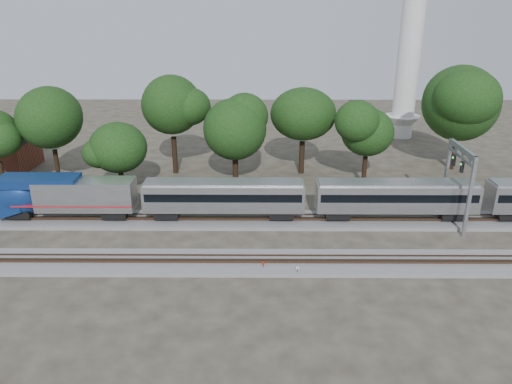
# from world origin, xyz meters

# --- Properties ---
(ground) EXTENTS (160.00, 160.00, 0.00)m
(ground) POSITION_xyz_m (0.00, 0.00, 0.00)
(ground) COLOR #383328
(ground) RESTS_ON ground
(track_far) EXTENTS (160.00, 5.00, 0.73)m
(track_far) POSITION_xyz_m (0.00, 6.00, 0.21)
(track_far) COLOR slate
(track_far) RESTS_ON ground
(track_near) EXTENTS (160.00, 5.00, 0.73)m
(track_near) POSITION_xyz_m (0.00, -4.00, 0.21)
(track_near) COLOR slate
(track_near) RESTS_ON ground
(train) EXTENTS (95.53, 3.30, 4.86)m
(train) POSITION_xyz_m (18.90, 6.00, 3.35)
(train) COLOR silver
(train) RESTS_ON ground
(switch_stand_red) EXTENTS (0.32, 0.07, 1.00)m
(switch_stand_red) POSITION_xyz_m (3.40, -5.21, 0.64)
(switch_stand_red) COLOR #512D19
(switch_stand_red) RESTS_ON ground
(switch_stand_white) EXTENTS (0.33, 0.07, 1.04)m
(switch_stand_white) POSITION_xyz_m (6.61, -6.18, 0.66)
(switch_stand_white) COLOR #512D19
(switch_stand_white) RESTS_ON ground
(switch_lever) EXTENTS (0.58, 0.48, 0.30)m
(switch_lever) POSITION_xyz_m (6.06, -5.27, 0.15)
(switch_lever) COLOR #512D19
(switch_lever) RESTS_ON ground
(signal_gantry) EXTENTS (0.64, 7.56, 9.19)m
(signal_gantry) POSITION_xyz_m (25.53, 6.00, 6.70)
(signal_gantry) COLOR gray
(signal_gantry) RESTS_ON ground
(tree_1) EXTENTS (9.83, 9.83, 13.86)m
(tree_1) POSITION_xyz_m (-24.87, 17.83, 9.66)
(tree_1) COLOR black
(tree_1) RESTS_ON ground
(tree_2) EXTENTS (6.77, 6.77, 9.55)m
(tree_2) POSITION_xyz_m (-15.06, 14.02, 6.64)
(tree_2) COLOR black
(tree_2) RESTS_ON ground
(tree_3) EXTENTS (10.42, 10.42, 14.69)m
(tree_3) POSITION_xyz_m (-9.53, 23.39, 10.24)
(tree_3) COLOR black
(tree_3) RESTS_ON ground
(tree_4) EXTENTS (8.22, 8.22, 11.59)m
(tree_4) POSITION_xyz_m (-0.29, 17.98, 8.07)
(tree_4) COLOR black
(tree_4) RESTS_ON ground
(tree_5) EXTENTS (9.08, 9.08, 12.80)m
(tree_5) POSITION_xyz_m (9.30, 23.45, 8.92)
(tree_5) COLOR black
(tree_5) RESTS_ON ground
(tree_6) EXTENTS (7.67, 7.67, 10.82)m
(tree_6) POSITION_xyz_m (17.65, 18.56, 7.53)
(tree_6) COLOR black
(tree_6) RESTS_ON ground
(tree_7) EXTENTS (10.27, 10.27, 14.48)m
(tree_7) POSITION_xyz_m (32.41, 25.50, 10.10)
(tree_7) COLOR black
(tree_7) RESTS_ON ground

